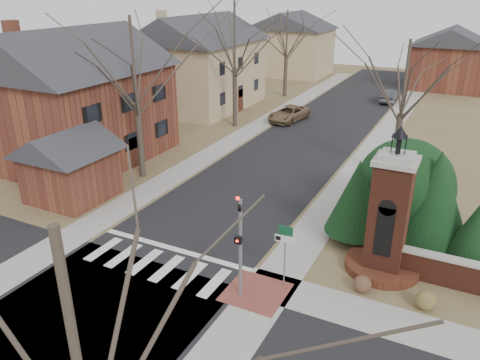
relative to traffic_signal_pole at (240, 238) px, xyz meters
The scene contains 29 objects.
ground 5.05m from the traffic_signal_pole, behind, with size 120.00×120.00×0.00m, color brown.
main_street 22.01m from the traffic_signal_pole, 101.35° to the left, with size 8.00×70.00×0.01m, color black.
cross_street 6.16m from the traffic_signal_pole, 140.28° to the right, with size 120.00×8.00×0.01m, color black.
crosswalk_zone 5.02m from the traffic_signal_pole, behind, with size 8.00×2.20×0.02m, color silver.
stop_bar 5.30m from the traffic_signal_pole, 158.11° to the left, with size 8.00×0.35×0.02m, color silver.
sidewalk_right_main 21.60m from the traffic_signal_pole, 87.59° to the left, with size 2.00×60.00×0.02m, color gray.
sidewalk_left 23.58m from the traffic_signal_pole, 113.91° to the left, with size 2.00×60.00×0.02m, color gray.
curb_apron 2.66m from the traffic_signal_pole, 40.52° to the left, with size 2.40×2.40×0.02m, color brown.
traffic_signal_pole is the anchor object (origin of this frame).
sign_post 2.02m from the traffic_signal_pole, 47.57° to the left, with size 0.90×0.07×2.75m.
brick_gate_monument 6.47m from the traffic_signal_pole, 43.24° to the left, with size 3.20×3.20×6.47m.
house_brick_left 19.81m from the traffic_signal_pole, 151.43° to the left, with size 9.80×11.80×9.42m.
house_stucco_left 31.92m from the traffic_signal_pole, 123.97° to the left, with size 9.80×12.80×9.28m.
garage_left 13.40m from the traffic_signal_pole, 163.01° to the left, with size 4.80×4.80×4.29m.
house_distant_left 50.18m from the traffic_signal_pole, 108.98° to the left, with size 10.80×8.80×8.53m.
house_distant_right 47.58m from the traffic_signal_pole, 85.55° to the left, with size 8.80×8.80×7.30m.
evergreen_near 7.06m from the traffic_signal_pole, 65.72° to the left, with size 2.80×2.80×4.10m.
evergreen_mid 9.83m from the traffic_signal_pole, 50.89° to the left, with size 3.40×3.40×4.70m.
evergreen_far 10.57m from the traffic_signal_pole, 38.95° to the left, with size 2.40×2.40×3.30m.
evergreen_mass 10.09m from the traffic_signal_pole, 62.23° to the left, with size 4.80×4.80×4.80m, color black.
bare_tree_0 14.99m from the traffic_signal_pole, 143.29° to the left, with size 8.05×8.05×11.15m.
bare_tree_1 24.83m from the traffic_signal_pole, 117.81° to the left, with size 8.40×8.40×11.64m.
bare_tree_2 36.66m from the traffic_signal_pole, 108.92° to the left, with size 7.35×7.35×10.19m.
bare_tree_3 16.28m from the traffic_signal_pole, 78.28° to the left, with size 7.00×7.00×9.70m.
bare_tree_4 10.43m from the traffic_signal_pole, 79.93° to the right, with size 6.65×6.65×9.21m.
pickup_truck 26.32m from the traffic_signal_pole, 107.06° to the left, with size 2.20×4.78×1.33m, color brown.
distant_car 36.71m from the traffic_signal_pole, 91.51° to the left, with size 1.40×4.02×1.32m, color #34373C.
dry_shrub_left 5.42m from the traffic_signal_pole, 29.44° to the left, with size 0.72×0.72×0.72m, color brown.
dry_shrub_right 7.46m from the traffic_signal_pole, 19.91° to the left, with size 0.78×0.78×0.78m, color brown.
Camera 1 is at (11.27, -13.25, 11.49)m, focal length 35.00 mm.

